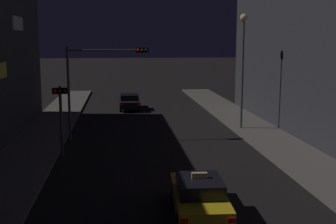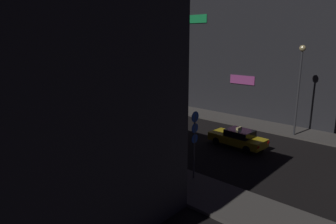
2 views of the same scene
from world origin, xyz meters
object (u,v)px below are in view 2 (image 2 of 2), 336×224
(traffic_light_left_kerb, at_px, (107,108))
(sign_pole_left, at_px, (195,138))
(traffic_light_overhead, at_px, (96,83))
(taxi, at_px, (238,138))
(street_lamp_far_block, at_px, (156,62))
(street_lamp_near_block, at_px, (300,75))
(far_car, at_px, (57,100))

(traffic_light_left_kerb, height_order, sign_pole_left, sign_pole_left)
(traffic_light_overhead, height_order, traffic_light_left_kerb, traffic_light_overhead)
(taxi, distance_m, sign_pole_left, 7.25)
(taxi, bearing_deg, street_lamp_far_block, 68.42)
(sign_pole_left, distance_m, street_lamp_near_block, 12.81)
(far_car, relative_size, street_lamp_near_block, 0.59)
(far_car, xyz_separation_m, sign_pole_left, (-5.01, -25.66, 1.93))
(traffic_light_overhead, xyz_separation_m, traffic_light_left_kerb, (-1.87, -4.02, -1.51))
(street_lamp_far_block, bearing_deg, far_car, 126.72)
(traffic_light_left_kerb, bearing_deg, street_lamp_near_block, -43.74)
(traffic_light_left_kerb, relative_size, street_lamp_far_block, 0.49)
(traffic_light_overhead, relative_size, street_lamp_near_block, 0.78)
(traffic_light_left_kerb, bearing_deg, street_lamp_far_block, 26.36)
(taxi, bearing_deg, sign_pole_left, -171.87)
(traffic_light_overhead, xyz_separation_m, sign_pole_left, (-2.83, -13.67, -1.61))
(sign_pole_left, xyz_separation_m, street_lamp_far_block, (12.64, 15.44, 2.96))
(traffic_light_left_kerb, relative_size, street_lamp_near_block, 0.51)
(far_car, xyz_separation_m, traffic_light_left_kerb, (-4.05, -16.01, 2.04))
(street_lamp_near_block, relative_size, street_lamp_far_block, 0.96)
(far_car, bearing_deg, traffic_light_overhead, -100.30)
(far_car, distance_m, traffic_light_left_kerb, 16.64)
(sign_pole_left, bearing_deg, street_lamp_near_block, -6.17)
(far_car, distance_m, street_lamp_near_block, 28.39)
(far_car, height_order, street_lamp_far_block, street_lamp_far_block)
(street_lamp_far_block, bearing_deg, taxi, -111.58)
(sign_pole_left, bearing_deg, far_car, 78.94)
(far_car, distance_m, street_lamp_far_block, 13.66)
(taxi, xyz_separation_m, street_lamp_near_block, (5.53, -2.33, 4.61))
(taxi, relative_size, traffic_light_overhead, 0.76)
(traffic_light_left_kerb, bearing_deg, traffic_light_overhead, 65.00)
(taxi, bearing_deg, traffic_light_left_kerb, 124.53)
(taxi, relative_size, far_car, 1.02)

